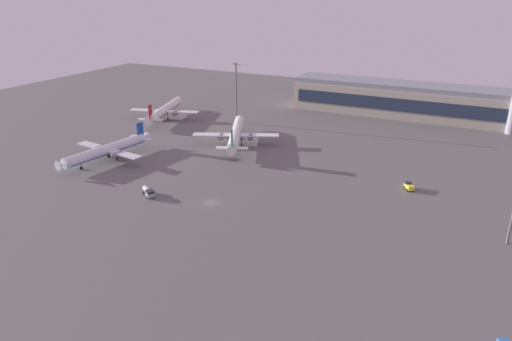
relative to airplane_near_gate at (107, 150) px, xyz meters
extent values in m
plane|color=#605E5B|center=(54.65, -15.31, -4.05)|extent=(416.00, 416.00, 0.00)
cube|color=#B2AD99|center=(99.80, 117.49, 2.95)|extent=(135.05, 22.00, 14.00)
cube|color=#263347|center=(99.80, 106.29, 3.65)|extent=(129.65, 0.40, 6.16)
cube|color=gray|center=(99.80, 117.49, 11.15)|extent=(135.05, 19.80, 2.40)
cylinder|color=silver|center=(-0.07, -0.53, 0.09)|extent=(8.71, 36.57, 3.84)
cone|color=silver|center=(-2.69, -19.75, 0.09)|extent=(3.94, 2.89, 3.65)
cone|color=silver|center=(2.57, 18.90, 0.09)|extent=(3.81, 3.27, 3.46)
cube|color=silver|center=(0.06, 0.48, -0.11)|extent=(32.59, 8.36, 0.35)
cube|color=silver|center=(2.31, 17.00, 0.30)|extent=(11.34, 3.90, 0.35)
cube|color=#19479E|center=(2.27, 16.70, 3.38)|extent=(0.74, 3.25, 6.57)
cylinder|color=slate|center=(5.57, -0.27, -0.82)|extent=(2.69, 3.90, 2.22)
cylinder|color=slate|center=(-5.44, 1.23, -0.82)|extent=(2.69, 3.90, 2.22)
cube|color=#19479E|center=(-0.07, -0.53, -0.96)|extent=(7.93, 33.63, 0.36)
cylinder|color=#333338|center=(-1.64, -12.06, -1.70)|extent=(0.28, 0.28, 3.59)
cylinder|color=black|center=(-1.64, -12.06, -3.49)|extent=(0.55, 1.16, 1.11)
cylinder|color=#333338|center=(2.47, 1.68, -1.70)|extent=(0.28, 0.28, 3.59)
cylinder|color=black|center=(2.47, 1.68, -3.49)|extent=(0.55, 1.16, 1.11)
cylinder|color=#333338|center=(-1.93, 2.28, -1.70)|extent=(0.28, 0.28, 3.59)
cylinder|color=black|center=(-1.93, 2.28, -3.49)|extent=(0.55, 1.16, 1.11)
cylinder|color=silver|center=(34.10, 38.63, 0.49)|extent=(20.19, 38.06, 4.21)
cone|color=silver|center=(25.38, 58.01, 0.49)|extent=(4.73, 4.06, 4.00)
cone|color=silver|center=(42.92, 19.06, 0.49)|extent=(4.72, 4.38, 3.78)
cube|color=silver|center=(34.56, 37.62, 0.27)|extent=(34.11, 18.57, 0.39)
cube|color=silver|center=(42.05, 20.97, 0.71)|extent=(12.19, 7.42, 0.39)
cube|color=#146B4C|center=(41.92, 21.28, 4.09)|extent=(1.76, 3.37, 7.19)
cylinder|color=slate|center=(29.01, 35.13, -0.51)|extent=(3.86, 4.63, 2.43)
cylinder|color=slate|center=(40.11, 40.12, -0.51)|extent=(3.86, 4.63, 2.43)
cube|color=#146B4C|center=(34.10, 38.63, -0.67)|extent=(18.50, 34.98, 0.40)
cylinder|color=#333338|center=(28.87, 50.26, -1.48)|extent=(0.31, 0.31, 3.93)
cylinder|color=black|center=(28.87, 50.26, -3.44)|extent=(0.90, 1.29, 1.22)
cylinder|color=#333338|center=(33.02, 35.11, -1.48)|extent=(0.31, 0.31, 3.93)
cylinder|color=black|center=(33.02, 35.11, -3.44)|extent=(0.90, 1.29, 1.22)
cylinder|color=#333338|center=(37.46, 37.11, -1.48)|extent=(0.31, 0.31, 3.93)
cylinder|color=black|center=(37.46, 37.11, -3.44)|extent=(0.90, 1.29, 1.22)
cylinder|color=silver|center=(-16.81, 58.43, 0.37)|extent=(15.19, 38.29, 4.09)
cone|color=silver|center=(-22.82, 78.21, 0.37)|extent=(4.47, 3.60, 3.89)
cone|color=silver|center=(-10.73, 38.43, 0.37)|extent=(4.40, 3.96, 3.68)
cube|color=silver|center=(-16.49, 57.39, 0.15)|extent=(34.23, 14.15, 0.38)
cube|color=silver|center=(-11.32, 40.39, 0.58)|extent=(12.09, 5.92, 0.38)
cube|color=red|center=(-11.42, 40.70, 3.87)|extent=(1.31, 3.39, 7.00)
cylinder|color=slate|center=(-22.16, 55.67, -0.60)|extent=(3.39, 4.40, 2.37)
cylinder|color=slate|center=(-10.82, 59.12, -0.60)|extent=(3.39, 4.40, 2.37)
cube|color=red|center=(-16.81, 58.43, -0.76)|extent=(13.90, 35.21, 0.39)
cylinder|color=#333338|center=(-20.41, 70.30, -1.54)|extent=(0.30, 0.30, 3.82)
cylinder|color=black|center=(-20.41, 70.30, -3.46)|extent=(0.76, 1.26, 1.18)
cylinder|color=#333338|center=(-18.29, 55.16, -1.54)|extent=(0.30, 0.30, 3.82)
cylinder|color=black|center=(-18.29, 55.16, -3.46)|extent=(0.76, 1.26, 1.18)
cylinder|color=#333338|center=(-13.76, 56.54, -1.54)|extent=(0.30, 0.30, 3.82)
cylinder|color=black|center=(-13.76, 56.54, -3.46)|extent=(0.76, 1.26, 1.18)
cube|color=gray|center=(35.76, -20.25, -3.00)|extent=(3.82, 3.63, 1.20)
cube|color=#1E232D|center=(35.76, -20.25, -2.05)|extent=(3.41, 3.28, 0.70)
cylinder|color=silver|center=(33.47, -18.81, -2.61)|extent=(4.51, 3.76, 1.80)
cylinder|color=black|center=(36.67, -19.58, -3.60)|extent=(0.92, 0.73, 0.90)
cylinder|color=black|center=(35.55, -21.36, -3.60)|extent=(0.92, 0.73, 0.90)
cylinder|color=black|center=(33.42, -17.54, -3.60)|extent=(0.92, 0.73, 0.90)
cylinder|color=black|center=(32.30, -19.31, -3.60)|extent=(0.92, 0.73, 0.90)
cube|color=yellow|center=(106.50, 22.63, -3.05)|extent=(2.80, 2.83, 1.10)
cube|color=#1E232D|center=(106.50, 22.63, -2.15)|extent=(2.53, 2.54, 0.70)
cube|color=yellow|center=(107.48, 21.01, -2.90)|extent=(2.89, 3.05, 1.40)
cylinder|color=black|center=(105.62, 22.44, -3.60)|extent=(0.72, 0.92, 0.90)
cylinder|color=black|center=(107.08, 23.32, -3.60)|extent=(0.72, 0.92, 0.90)
cylinder|color=black|center=(107.02, 20.14, -3.60)|extent=(0.72, 0.92, 0.90)
cylinder|color=black|center=(108.47, 21.02, -3.60)|extent=(0.72, 0.92, 0.90)
cylinder|color=slate|center=(18.26, 68.19, 10.19)|extent=(0.70, 0.70, 28.49)
cube|color=slate|center=(18.26, 68.19, 23.84)|extent=(4.80, 0.40, 0.40)
sphere|color=#F9EAB2|center=(16.46, 68.19, 23.84)|extent=(0.90, 0.90, 0.90)
sphere|color=#F9EAB2|center=(20.06, 68.19, 23.84)|extent=(0.90, 0.90, 0.90)
camera|label=1|loc=(125.21, -126.33, 57.65)|focal=33.27mm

